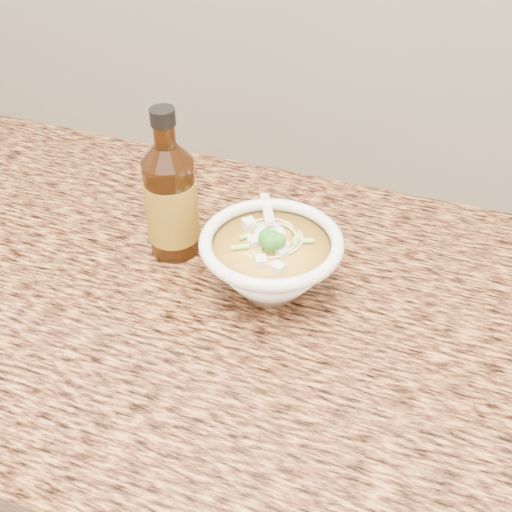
% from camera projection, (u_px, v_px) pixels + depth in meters
% --- Properties ---
extents(cabinet, '(4.00, 0.65, 0.86)m').
position_uv_depth(cabinet, '(281.00, 506.00, 1.09)').
color(cabinet, '#371C10').
rests_on(cabinet, ground).
extents(counter_slab, '(4.00, 0.68, 0.04)m').
position_uv_depth(counter_slab, '(289.00, 318.00, 0.81)').
color(counter_slab, '#A8763D').
rests_on(counter_slab, cabinet).
extents(soup_bowl, '(0.18, 0.20, 0.10)m').
position_uv_depth(soup_bowl, '(271.00, 262.00, 0.80)').
color(soup_bowl, white).
rests_on(soup_bowl, counter_slab).
extents(hot_sauce_bottle, '(0.09, 0.09, 0.21)m').
position_uv_depth(hot_sauce_bottle, '(171.00, 201.00, 0.84)').
color(hot_sauce_bottle, '#3C1B08').
rests_on(hot_sauce_bottle, counter_slab).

